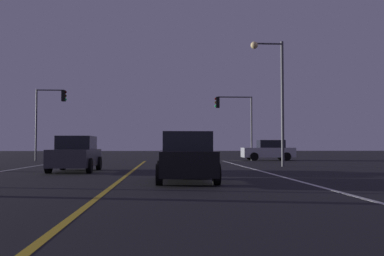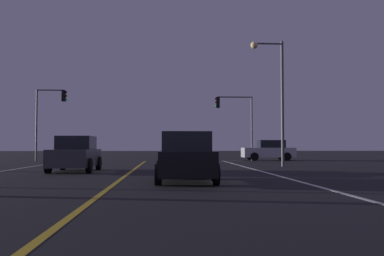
# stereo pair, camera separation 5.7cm
# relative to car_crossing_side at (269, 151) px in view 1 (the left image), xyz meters

# --- Properties ---
(lane_edge_right) EXTENTS (0.16, 40.33, 0.01)m
(lane_edge_right) POSITION_rel_car_crossing_side_xyz_m (-4.01, -21.28, -0.82)
(lane_edge_right) COLOR silver
(lane_edge_right) RESTS_ON ground
(lane_center_divider) EXTENTS (0.16, 40.33, 0.01)m
(lane_center_divider) POSITION_rel_car_crossing_side_xyz_m (-10.27, -21.28, -0.82)
(lane_center_divider) COLOR gold
(lane_center_divider) RESTS_ON ground
(car_crossing_side) EXTENTS (4.30, 2.02, 1.70)m
(car_crossing_side) POSITION_rel_car_crossing_side_xyz_m (0.00, 0.00, 0.00)
(car_crossing_side) COLOR black
(car_crossing_side) RESTS_ON ground
(car_lead_same_lane) EXTENTS (2.02, 4.30, 1.70)m
(car_lead_same_lane) POSITION_rel_car_crossing_side_xyz_m (-7.95, -20.71, 0.00)
(car_lead_same_lane) COLOR black
(car_lead_same_lane) RESTS_ON ground
(car_oncoming) EXTENTS (2.02, 4.30, 1.70)m
(car_oncoming) POSITION_rel_car_crossing_side_xyz_m (-12.95, -14.59, 0.00)
(car_oncoming) COLOR black
(car_oncoming) RESTS_ON ground
(traffic_light_near_right) EXTENTS (3.14, 0.36, 5.29)m
(traffic_light_near_right) POSITION_rel_car_crossing_side_xyz_m (-3.05, -0.62, 3.12)
(traffic_light_near_right) COLOR #4C4C51
(traffic_light_near_right) RESTS_ON ground
(traffic_light_near_left) EXTENTS (2.45, 0.36, 5.75)m
(traffic_light_near_left) POSITION_rel_car_crossing_side_xyz_m (-17.89, -0.62, 3.39)
(traffic_light_near_left) COLOR #4C4C51
(traffic_light_near_left) RESTS_ON ground
(street_lamp_right_far) EXTENTS (1.99, 0.44, 7.47)m
(street_lamp_right_far) POSITION_rel_car_crossing_side_xyz_m (-2.16, -10.47, 3.95)
(street_lamp_right_far) COLOR #4C4C51
(street_lamp_right_far) RESTS_ON ground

